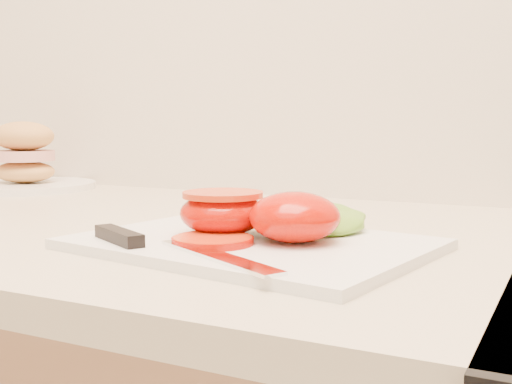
% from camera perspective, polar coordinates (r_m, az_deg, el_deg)
% --- Properties ---
extents(cutting_board, '(0.36, 0.28, 0.01)m').
position_cam_1_polar(cutting_board, '(0.63, -0.42, -4.64)').
color(cutting_board, silver).
rests_on(cutting_board, counter).
extents(tomato_half_dome, '(0.09, 0.09, 0.05)m').
position_cam_1_polar(tomato_half_dome, '(0.61, 3.45, -2.22)').
color(tomato_half_dome, red).
rests_on(tomato_half_dome, cutting_board).
extents(tomato_half_cut, '(0.09, 0.09, 0.04)m').
position_cam_1_polar(tomato_half_cut, '(0.65, -2.96, -1.71)').
color(tomato_half_cut, red).
rests_on(tomato_half_cut, cutting_board).
extents(tomato_slice_0, '(0.07, 0.07, 0.01)m').
position_cam_1_polar(tomato_slice_0, '(0.60, -3.88, -4.30)').
color(tomato_slice_0, '#D3481F').
rests_on(tomato_slice_0, cutting_board).
extents(lettuce_leaf_0, '(0.14, 0.14, 0.03)m').
position_cam_1_polar(lettuce_leaf_0, '(0.67, 5.17, -2.43)').
color(lettuce_leaf_0, '#75B730').
rests_on(lettuce_leaf_0, cutting_board).
extents(knife, '(0.24, 0.10, 0.01)m').
position_cam_1_polar(knife, '(0.59, -8.99, -4.52)').
color(knife, silver).
rests_on(knife, cutting_board).
extents(sandwich_plate, '(0.25, 0.25, 0.12)m').
position_cam_1_polar(sandwich_plate, '(1.25, -19.91, 2.30)').
color(sandwich_plate, white).
rests_on(sandwich_plate, counter).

